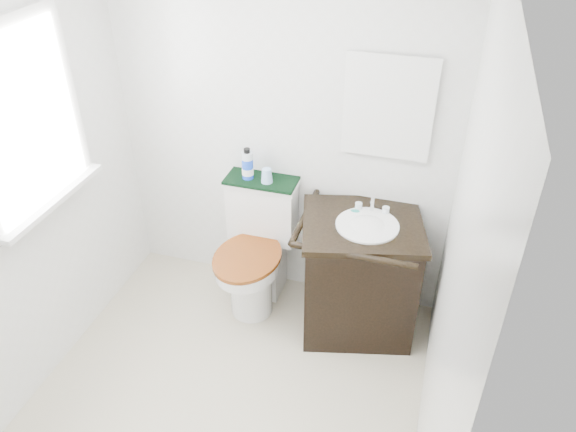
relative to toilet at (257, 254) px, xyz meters
The scene contains 13 objects.
floor 1.04m from the toilet, 83.85° to the right, with size 2.40×2.40×0.00m, color beige.
wall_back 0.86m from the toilet, 66.29° to the left, with size 2.40×2.40×0.00m, color silver.
wall_left 1.61m from the toilet, 135.96° to the right, with size 2.40×2.40×0.00m, color silver.
wall_right 1.74m from the toilet, 38.67° to the right, with size 2.40×2.40×0.00m, color silver.
window 1.67m from the toilet, 143.56° to the right, with size 0.02×0.70×0.90m, color white.
mirror 1.33m from the toilet, 15.62° to the left, with size 0.50×0.02×0.60m, color silver.
toilet is the anchor object (origin of this frame).
vanity 0.71m from the toilet, ahead, with size 0.85×0.77×0.92m.
trash_bin 0.61m from the toilet, 13.85° to the left, with size 0.23×0.19×0.31m.
towel 0.52m from the toilet, 90.00° to the left, with size 0.47×0.22×0.02m, color black.
mouthwash_bottle 0.63m from the toilet, 126.30° to the left, with size 0.07×0.07×0.21m.
cup 0.57m from the toilet, 65.91° to the left, with size 0.08×0.08×0.09m, color #8FBAEA.
soap_bar 0.78m from the toilet, ahead, with size 0.07×0.04×0.02m, color #1B8274.
Camera 1 is at (0.97, -1.87, 2.72)m, focal length 35.00 mm.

